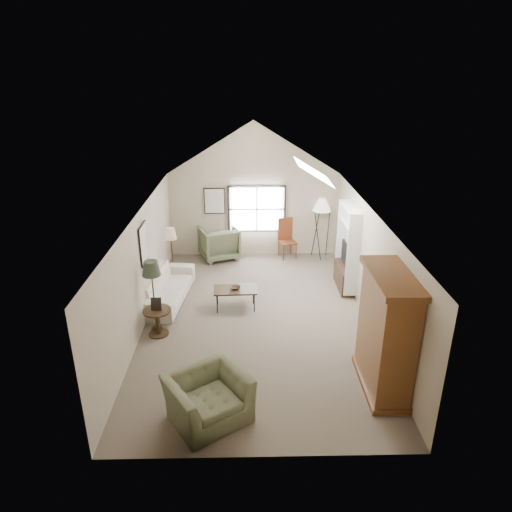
{
  "coord_description": "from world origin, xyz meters",
  "views": [
    {
      "loc": [
        -0.2,
        -9.09,
        5.29
      ],
      "look_at": [
        0.0,
        0.4,
        1.4
      ],
      "focal_mm": 32.0,
      "sensor_mm": 36.0,
      "label": 1
    }
  ],
  "objects_px": {
    "armchair_far": "(219,243)",
    "side_chair": "(288,239)",
    "armoire": "(386,333)",
    "sofa": "(166,287)",
    "armchair_near": "(208,398)",
    "coffee_table": "(236,299)",
    "side_table": "(158,322)"
  },
  "relations": [
    {
      "from": "sofa",
      "to": "armchair_far",
      "type": "height_order",
      "value": "armchair_far"
    },
    {
      "from": "armchair_near",
      "to": "coffee_table",
      "type": "relative_size",
      "value": 1.2
    },
    {
      "from": "sofa",
      "to": "armchair_near",
      "type": "relative_size",
      "value": 1.96
    },
    {
      "from": "side_chair",
      "to": "armchair_far",
      "type": "bearing_deg",
      "value": 162.59
    },
    {
      "from": "armchair_near",
      "to": "side_table",
      "type": "relative_size",
      "value": 2.04
    },
    {
      "from": "coffee_table",
      "to": "side_table",
      "type": "bearing_deg",
      "value": -145.76
    },
    {
      "from": "armoire",
      "to": "armchair_near",
      "type": "xyz_separation_m",
      "value": [
        -3.03,
        -0.75,
        -0.71
      ]
    },
    {
      "from": "side_table",
      "to": "side_chair",
      "type": "height_order",
      "value": "side_chair"
    },
    {
      "from": "armchair_far",
      "to": "side_table",
      "type": "height_order",
      "value": "armchair_far"
    },
    {
      "from": "sofa",
      "to": "coffee_table",
      "type": "relative_size",
      "value": 2.36
    },
    {
      "from": "armchair_far",
      "to": "side_chair",
      "type": "height_order",
      "value": "side_chair"
    },
    {
      "from": "sofa",
      "to": "armchair_near",
      "type": "bearing_deg",
      "value": -155.46
    },
    {
      "from": "armchair_near",
      "to": "side_chair",
      "type": "distance_m",
      "value": 7.1
    },
    {
      "from": "side_table",
      "to": "side_chair",
      "type": "relative_size",
      "value": 0.5
    },
    {
      "from": "armchair_far",
      "to": "side_chair",
      "type": "xyz_separation_m",
      "value": [
        2.06,
        0.0,
        0.11
      ]
    },
    {
      "from": "armchair_near",
      "to": "armchair_far",
      "type": "height_order",
      "value": "armchair_far"
    },
    {
      "from": "armoire",
      "to": "armchair_far",
      "type": "height_order",
      "value": "armoire"
    },
    {
      "from": "coffee_table",
      "to": "side_table",
      "type": "xyz_separation_m",
      "value": [
        -1.64,
        -1.11,
        0.04
      ]
    },
    {
      "from": "coffee_table",
      "to": "armoire",
      "type": "bearing_deg",
      "value": -47.72
    },
    {
      "from": "armchair_far",
      "to": "side_table",
      "type": "bearing_deg",
      "value": 55.4
    },
    {
      "from": "armchair_far",
      "to": "coffee_table",
      "type": "height_order",
      "value": "armchair_far"
    },
    {
      "from": "armoire",
      "to": "coffee_table",
      "type": "distance_m",
      "value": 4.05
    },
    {
      "from": "armoire",
      "to": "armchair_near",
      "type": "relative_size",
      "value": 1.81
    },
    {
      "from": "armoire",
      "to": "armchair_near",
      "type": "bearing_deg",
      "value": -166.13
    },
    {
      "from": "coffee_table",
      "to": "armchair_far",
      "type": "bearing_deg",
      "value": 100.02
    },
    {
      "from": "armoire",
      "to": "armchair_far",
      "type": "bearing_deg",
      "value": 117.85
    },
    {
      "from": "sofa",
      "to": "armchair_far",
      "type": "xyz_separation_m",
      "value": [
        1.16,
        2.69,
        0.14
      ]
    },
    {
      "from": "side_table",
      "to": "side_chair",
      "type": "bearing_deg",
      "value": 53.78
    },
    {
      "from": "armoire",
      "to": "sofa",
      "type": "relative_size",
      "value": 0.93
    },
    {
      "from": "armoire",
      "to": "coffee_table",
      "type": "bearing_deg",
      "value": 132.28
    },
    {
      "from": "armchair_far",
      "to": "armchair_near",
      "type": "bearing_deg",
      "value": 71.1
    },
    {
      "from": "armoire",
      "to": "sofa",
      "type": "bearing_deg",
      "value": 142.06
    }
  ]
}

